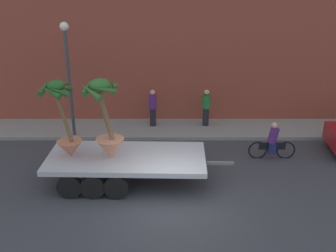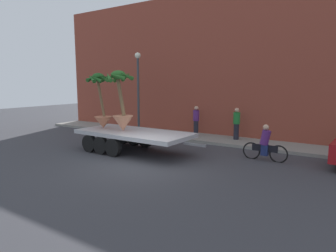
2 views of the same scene
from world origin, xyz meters
name	(u,v)px [view 1 (image 1 of 2)]	position (x,y,z in m)	size (l,w,h in m)	color
ground_plane	(173,206)	(0.00, 0.00, 0.00)	(60.00, 60.00, 0.00)	#38383D
sidewalk	(171,129)	(0.00, 6.10, 0.07)	(24.00, 2.20, 0.15)	gray
building_facade	(171,31)	(0.00, 7.80, 4.21)	(24.00, 1.20, 8.41)	brown
flatbed_trailer	(120,161)	(-1.82, 1.57, 0.76)	(6.45, 2.57, 0.98)	#B7BABF
potted_palm_rear	(107,125)	(-2.16, 1.42, 2.17)	(1.36, 1.35, 2.77)	tan
potted_palm_middle	(65,124)	(-3.58, 1.55, 2.16)	(1.21, 1.13, 2.68)	#C17251
cyclist	(273,143)	(3.91, 3.33, 0.67)	(1.84, 0.34, 1.54)	black
pedestrian_near_gate	(153,107)	(-0.84, 6.37, 1.04)	(0.36, 0.36, 1.71)	black
pedestrian_far_left	(206,107)	(1.59, 6.39, 1.04)	(0.36, 0.36, 1.71)	black
street_lamp	(68,65)	(-4.24, 5.30, 3.23)	(0.36, 0.36, 4.83)	#383D42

